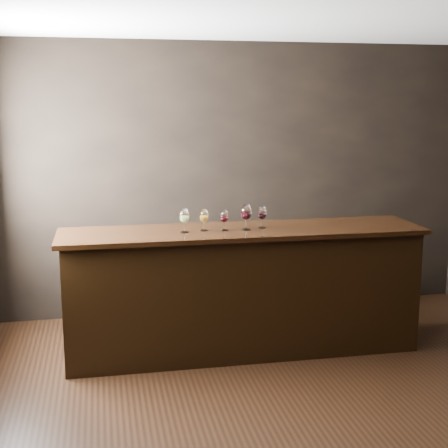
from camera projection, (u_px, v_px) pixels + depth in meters
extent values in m
plane|color=black|center=(302.00, 403.00, 4.61)|extent=(5.00, 5.00, 0.00)
cube|color=black|center=(237.00, 179.00, 6.51)|extent=(5.00, 0.02, 2.80)
cube|color=silver|center=(312.00, 7.00, 4.08)|extent=(5.00, 4.50, 0.02)
cube|color=black|center=(242.00, 293.00, 5.51)|extent=(3.06, 0.68, 1.07)
cube|color=black|center=(243.00, 231.00, 5.40)|extent=(3.16, 0.75, 0.04)
cube|color=black|center=(184.00, 281.00, 6.38)|extent=(2.19, 0.40, 0.79)
cylinder|color=white|center=(185.00, 232.00, 5.26)|extent=(0.07, 0.07, 0.00)
cylinder|color=white|center=(184.00, 227.00, 5.25)|extent=(0.01, 0.01, 0.07)
ellipsoid|color=white|center=(184.00, 216.00, 5.24)|extent=(0.08, 0.08, 0.12)
cylinder|color=white|center=(184.00, 210.00, 5.23)|extent=(0.06, 0.06, 0.01)
ellipsoid|color=#ADC061|center=(184.00, 218.00, 5.24)|extent=(0.07, 0.07, 0.05)
cylinder|color=white|center=(204.00, 230.00, 5.34)|extent=(0.06, 0.06, 0.00)
cylinder|color=white|center=(204.00, 226.00, 5.33)|extent=(0.01, 0.01, 0.07)
ellipsoid|color=white|center=(204.00, 216.00, 5.31)|extent=(0.08, 0.08, 0.11)
cylinder|color=white|center=(204.00, 210.00, 5.30)|extent=(0.06, 0.06, 0.01)
ellipsoid|color=orange|center=(204.00, 218.00, 5.32)|extent=(0.06, 0.06, 0.05)
cylinder|color=white|center=(224.00, 230.00, 5.34)|extent=(0.06, 0.06, 0.00)
cylinder|color=white|center=(224.00, 226.00, 5.34)|extent=(0.01, 0.01, 0.06)
ellipsoid|color=white|center=(224.00, 217.00, 5.32)|extent=(0.07, 0.07, 0.10)
cylinder|color=white|center=(224.00, 211.00, 5.31)|extent=(0.05, 0.05, 0.01)
ellipsoid|color=black|center=(224.00, 218.00, 5.32)|extent=(0.06, 0.06, 0.05)
cylinder|color=white|center=(246.00, 229.00, 5.37)|extent=(0.08, 0.08, 0.00)
cylinder|color=white|center=(246.00, 224.00, 5.36)|extent=(0.01, 0.01, 0.08)
ellipsoid|color=white|center=(246.00, 212.00, 5.34)|extent=(0.09, 0.09, 0.13)
cylinder|color=white|center=(246.00, 206.00, 5.33)|extent=(0.07, 0.07, 0.01)
ellipsoid|color=black|center=(246.00, 215.00, 5.34)|extent=(0.07, 0.07, 0.06)
cylinder|color=white|center=(262.00, 228.00, 5.45)|extent=(0.07, 0.07, 0.00)
cylinder|color=white|center=(262.00, 223.00, 5.44)|extent=(0.01, 0.01, 0.07)
ellipsoid|color=white|center=(262.00, 213.00, 5.43)|extent=(0.08, 0.08, 0.11)
cylinder|color=white|center=(262.00, 207.00, 5.42)|extent=(0.06, 0.06, 0.01)
ellipsoid|color=black|center=(262.00, 215.00, 5.43)|extent=(0.06, 0.06, 0.05)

